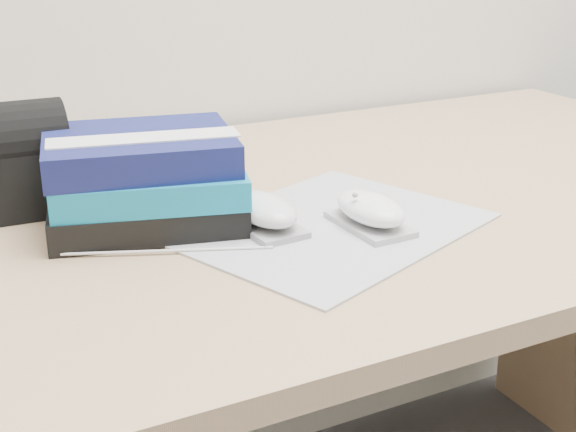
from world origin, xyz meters
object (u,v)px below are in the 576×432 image
mouse_front (370,211)px  pouch (7,160)px  desk (270,335)px  mouse_rear (264,212)px  book_stack (145,179)px

mouse_front → pouch: (-0.37, 0.26, 0.05)m
desk → mouse_rear: bearing=-117.4°
mouse_front → book_stack: 0.27m
mouse_rear → book_stack: bearing=142.1°
book_stack → desk: bearing=16.1°
desk → mouse_rear: size_ratio=13.61×
pouch → desk: bearing=-9.7°
book_stack → pouch: (-0.14, 0.11, 0.01)m
mouse_front → pouch: size_ratio=0.77×
mouse_rear → mouse_front: (0.11, -0.05, -0.00)m
desk → mouse_front: mouse_front is taller
book_stack → pouch: 0.18m
pouch → mouse_rear: bearing=-38.2°
mouse_rear → pouch: bearing=141.8°
pouch → book_stack: bearing=-38.4°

